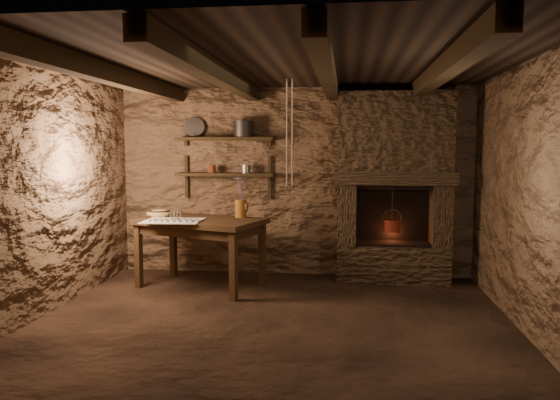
# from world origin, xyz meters

# --- Properties ---
(floor) EXTENTS (4.50, 4.50, 0.00)m
(floor) POSITION_xyz_m (0.00, 0.00, 0.00)
(floor) COLOR black
(floor) RESTS_ON ground
(back_wall) EXTENTS (4.50, 0.04, 2.40)m
(back_wall) POSITION_xyz_m (0.00, 2.00, 1.20)
(back_wall) COLOR brown
(back_wall) RESTS_ON floor
(front_wall) EXTENTS (4.50, 0.04, 2.40)m
(front_wall) POSITION_xyz_m (0.00, -2.00, 1.20)
(front_wall) COLOR brown
(front_wall) RESTS_ON floor
(left_wall) EXTENTS (0.04, 4.00, 2.40)m
(left_wall) POSITION_xyz_m (-2.25, 0.00, 1.20)
(left_wall) COLOR brown
(left_wall) RESTS_ON floor
(right_wall) EXTENTS (0.04, 4.00, 2.40)m
(right_wall) POSITION_xyz_m (2.25, 0.00, 1.20)
(right_wall) COLOR brown
(right_wall) RESTS_ON floor
(ceiling) EXTENTS (4.50, 4.00, 0.04)m
(ceiling) POSITION_xyz_m (0.00, 0.00, 2.40)
(ceiling) COLOR black
(ceiling) RESTS_ON back_wall
(beam_far_left) EXTENTS (0.14, 3.95, 0.16)m
(beam_far_left) POSITION_xyz_m (-1.50, 0.00, 2.31)
(beam_far_left) COLOR black
(beam_far_left) RESTS_ON ceiling
(beam_mid_left) EXTENTS (0.14, 3.95, 0.16)m
(beam_mid_left) POSITION_xyz_m (-0.50, 0.00, 2.31)
(beam_mid_left) COLOR black
(beam_mid_left) RESTS_ON ceiling
(beam_mid_right) EXTENTS (0.14, 3.95, 0.16)m
(beam_mid_right) POSITION_xyz_m (0.50, 0.00, 2.31)
(beam_mid_right) COLOR black
(beam_mid_right) RESTS_ON ceiling
(beam_far_right) EXTENTS (0.14, 3.95, 0.16)m
(beam_far_right) POSITION_xyz_m (1.50, 0.00, 2.31)
(beam_far_right) COLOR black
(beam_far_right) RESTS_ON ceiling
(shelf_lower) EXTENTS (1.25, 0.30, 0.04)m
(shelf_lower) POSITION_xyz_m (-0.85, 1.84, 1.30)
(shelf_lower) COLOR black
(shelf_lower) RESTS_ON back_wall
(shelf_upper) EXTENTS (1.25, 0.30, 0.04)m
(shelf_upper) POSITION_xyz_m (-0.85, 1.84, 1.75)
(shelf_upper) COLOR black
(shelf_upper) RESTS_ON back_wall
(hearth) EXTENTS (1.43, 0.51, 2.30)m
(hearth) POSITION_xyz_m (1.25, 1.77, 1.23)
(hearth) COLOR #312418
(hearth) RESTS_ON floor
(work_table) EXTENTS (1.61, 1.22, 0.81)m
(work_table) POSITION_xyz_m (-1.01, 1.18, 0.44)
(work_table) COLOR black
(work_table) RESTS_ON floor
(linen_cloth) EXTENTS (0.66, 0.54, 0.01)m
(linen_cloth) POSITION_xyz_m (-1.26, 0.95, 0.82)
(linen_cloth) COLOR silver
(linen_cloth) RESTS_ON work_table
(pewter_cutlery_row) EXTENTS (0.55, 0.23, 0.01)m
(pewter_cutlery_row) POSITION_xyz_m (-1.26, 0.93, 0.83)
(pewter_cutlery_row) COLOR gray
(pewter_cutlery_row) RESTS_ON linen_cloth
(drinking_glasses) EXTENTS (0.21, 0.06, 0.08)m
(drinking_glasses) POSITION_xyz_m (-1.24, 1.07, 0.86)
(drinking_glasses) COLOR white
(drinking_glasses) RESTS_ON linen_cloth
(stoneware_jug) EXTENTS (0.17, 0.17, 0.49)m
(stoneware_jug) POSITION_xyz_m (-0.56, 1.36, 1.02)
(stoneware_jug) COLOR #90561B
(stoneware_jug) RESTS_ON work_table
(wooden_bowl) EXTENTS (0.39, 0.39, 0.11)m
(wooden_bowl) POSITION_xyz_m (-1.55, 1.30, 0.85)
(wooden_bowl) COLOR olive
(wooden_bowl) RESTS_ON work_table
(iron_stockpot) EXTENTS (0.32, 0.32, 0.18)m
(iron_stockpot) POSITION_xyz_m (-0.62, 1.84, 1.86)
(iron_stockpot) COLOR #292725
(iron_stockpot) RESTS_ON shelf_upper
(tin_pan) EXTENTS (0.27, 0.14, 0.26)m
(tin_pan) POSITION_xyz_m (-1.28, 1.94, 1.90)
(tin_pan) COLOR #9FA09B
(tin_pan) RESTS_ON shelf_upper
(small_kettle) EXTENTS (0.17, 0.14, 0.16)m
(small_kettle) POSITION_xyz_m (-0.59, 1.84, 1.37)
(small_kettle) COLOR #9FA09B
(small_kettle) RESTS_ON shelf_lower
(rusty_tin) EXTENTS (0.11, 0.11, 0.10)m
(rusty_tin) POSITION_xyz_m (-1.03, 1.84, 1.37)
(rusty_tin) COLOR #622613
(rusty_tin) RESTS_ON shelf_lower
(red_pot) EXTENTS (0.23, 0.23, 0.54)m
(red_pot) POSITION_xyz_m (1.23, 1.72, 0.70)
(red_pot) COLOR maroon
(red_pot) RESTS_ON hearth
(hanging_ropes) EXTENTS (0.08, 0.08, 1.20)m
(hanging_ropes) POSITION_xyz_m (0.05, 1.05, 1.80)
(hanging_ropes) COLOR #CEB091
(hanging_ropes) RESTS_ON ceiling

